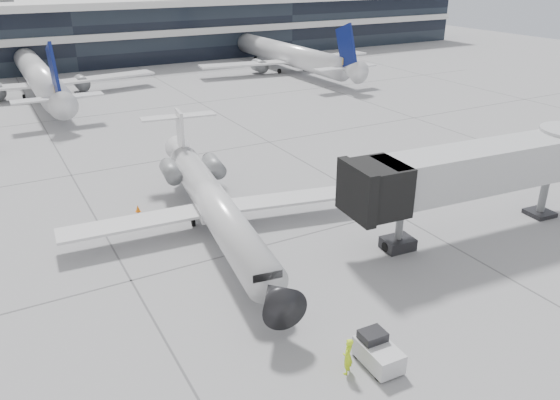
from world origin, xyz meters
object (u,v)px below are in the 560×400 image
regional_jet (213,202)px  ramp_worker (348,356)px  baggage_tug (378,352)px  jet_bridge (493,166)px

regional_jet → ramp_worker: 16.78m
regional_jet → ramp_worker: size_ratio=14.07×
ramp_worker → baggage_tug: bearing=134.6°
jet_bridge → baggage_tug: bearing=-148.8°
jet_bridge → regional_jet: bearing=156.0°
jet_bridge → ramp_worker: bearing=-151.5°
regional_jet → baggage_tug: bearing=-78.0°
regional_jet → ramp_worker: regional_jet is taller
baggage_tug → ramp_worker: bearing=175.3°
baggage_tug → jet_bridge: bearing=28.3°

